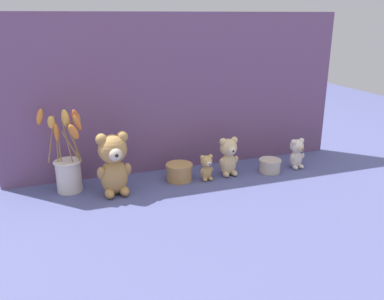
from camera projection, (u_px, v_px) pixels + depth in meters
ground_plane at (194, 181)px, 1.57m from camera, size 4.00×4.00×0.00m
backdrop_wall at (180, 94)px, 1.62m from camera, size 1.39×0.02×0.62m
teddy_bear_large at (114, 163)px, 1.42m from camera, size 0.12×0.12×0.23m
teddy_bear_medium at (228, 156)px, 1.60m from camera, size 0.08×0.08×0.16m
teddy_bear_small at (297, 153)px, 1.68m from camera, size 0.07×0.06×0.13m
teddy_bear_tiny at (207, 167)px, 1.56m from camera, size 0.06×0.05×0.10m
flower_vase at (68, 165)px, 1.45m from camera, size 0.16×0.16×0.31m
decorative_tin_tall at (179, 172)px, 1.57m from camera, size 0.10×0.10×0.07m
decorative_tin_short at (270, 166)px, 1.65m from camera, size 0.09×0.09×0.05m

